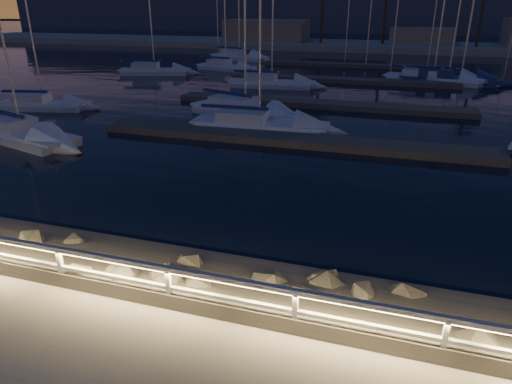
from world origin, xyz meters
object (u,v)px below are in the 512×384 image
sailboat_f (243,110)px  sailboat_l (430,78)px  sailboat_k (445,78)px  sailboat_n (238,56)px  sailboat_j (269,82)px  sailboat_e (153,70)px  sailboat_c (256,123)px  sailboat_a (41,104)px  guard_rail (127,270)px  sailboat_i (225,66)px  sailboat_b (19,132)px

sailboat_f → sailboat_l: bearing=75.7°
sailboat_k → sailboat_n: size_ratio=1.04×
sailboat_n → sailboat_j: bearing=-45.4°
sailboat_e → sailboat_c: bearing=-64.1°
sailboat_j → sailboat_l: bearing=20.7°
sailboat_a → sailboat_c: size_ratio=0.81×
guard_rail → sailboat_a: (-19.20, 19.08, -0.95)m
sailboat_c → sailboat_l: 24.90m
sailboat_a → sailboat_c: 16.80m
sailboat_i → sailboat_n: bearing=113.3°
guard_rail → sailboat_j: 33.72m
sailboat_k → sailboat_l: (-1.37, 0.08, -0.01)m
sailboat_j → sailboat_n: sailboat_n is taller
guard_rail → sailboat_l: 41.33m
sailboat_c → sailboat_n: size_ratio=0.96×
sailboat_e → sailboat_l: size_ratio=0.84×
sailboat_c → sailboat_i: bearing=112.5°
sailboat_l → sailboat_n: bearing=165.5°
sailboat_c → sailboat_i: sailboat_c is taller
guard_rail → sailboat_f: (-4.39, 21.29, -0.91)m
sailboat_j → sailboat_k: size_ratio=0.89×
sailboat_a → sailboat_i: size_ratio=0.93×
guard_rail → sailboat_k: sailboat_k is taller
sailboat_e → sailboat_j: 14.79m
sailboat_i → sailboat_l: sailboat_l is taller
sailboat_n → sailboat_i: bearing=-61.0°
sailboat_e → sailboat_i: (6.18, 5.59, -0.02)m
sailboat_i → sailboat_l: bearing=6.4°
guard_rail → sailboat_b: (-14.62, 12.06, -0.93)m
sailboat_f → sailboat_l: (12.79, 19.17, -0.02)m
sailboat_c → sailboat_k: bearing=58.9°
sailboat_f → sailboat_k: (14.16, 19.09, -0.00)m
sailboat_a → sailboat_j: sailboat_j is taller
sailboat_k → sailboat_n: sailboat_k is taller
sailboat_b → sailboat_e: size_ratio=1.03×
sailboat_e → sailboat_j: size_ratio=0.97×
sailboat_a → sailboat_f: bearing=-4.4°
sailboat_a → sailboat_f: size_ratio=0.80×
guard_rail → sailboat_n: sailboat_n is taller
sailboat_i → sailboat_j: bearing=-37.6°
sailboat_e → sailboat_n: sailboat_n is taller
sailboat_b → sailboat_j: 22.86m
sailboat_e → sailboat_i: 8.33m
sailboat_e → sailboat_l: bearing=-10.2°
sailboat_b → sailboat_l: bearing=66.7°
sailboat_j → sailboat_n: 22.58m
sailboat_a → sailboat_j: (13.32, 14.11, 0.03)m
sailboat_l → sailboat_k: bearing=9.8°
sailboat_i → sailboat_k: size_ratio=0.80×
guard_rail → sailboat_e: 42.24m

